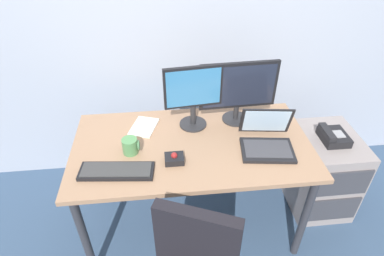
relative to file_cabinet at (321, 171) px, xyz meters
name	(u,v)px	position (x,y,z in m)	size (l,w,h in m)	color
ground_plane	(192,220)	(-0.99, -0.11, -0.31)	(8.00, 8.00, 0.00)	#344A66
back_wall	(180,2)	(-0.99, 0.64, 1.09)	(6.00, 0.10, 2.80)	#9BA3B3
desk	(192,153)	(-0.99, -0.11, 0.36)	(1.47, 0.79, 0.76)	#997355
file_cabinet	(321,171)	(0.00, 0.00, 0.00)	(0.42, 0.53, 0.63)	gray
desk_phone	(333,136)	(-0.01, -0.02, 0.35)	(0.17, 0.20, 0.09)	black
monitor_main	(238,89)	(-0.67, 0.12, 0.68)	(0.51, 0.18, 0.42)	#262628
monitor_side	(193,93)	(-0.96, 0.09, 0.69)	(0.37, 0.18, 0.43)	#262628
keyboard	(117,171)	(-1.43, -0.32, 0.46)	(0.42, 0.18, 0.03)	black
laptop	(267,139)	(-0.54, -0.18, 0.49)	(0.35, 0.33, 0.23)	black
trackball_mouse	(174,158)	(-1.11, -0.26, 0.47)	(0.11, 0.09, 0.07)	black
coffee_mug	(131,146)	(-1.36, -0.15, 0.49)	(0.10, 0.09, 0.10)	#4F874F
paper_notepad	(144,127)	(-1.29, 0.09, 0.45)	(0.15, 0.21, 0.01)	white
cell_phone	(264,124)	(-0.49, 0.04, 0.45)	(0.07, 0.14, 0.01)	black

